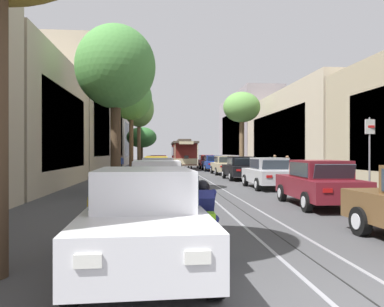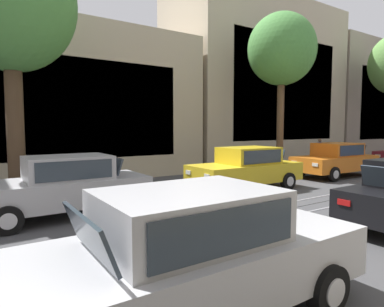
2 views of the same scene
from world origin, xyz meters
TOP-DOWN VIEW (x-y plane):
  - ground_plane at (0.00, 24.98)m, footprint 160.00×160.00m
  - building_facade_left at (-10.08, 28.68)m, footprint 5.43×62.14m
  - parked_car_silver_mid_left at (-2.72, 15.02)m, footprint 2.01×4.37m
  - parked_car_yellow_fourth_left at (-2.86, 21.51)m, footprint 2.01×4.37m
  - parked_car_orange_fifth_left at (-2.93, 27.26)m, footprint 2.09×4.40m
  - parked_car_silver_mid_right at (2.93, 15.31)m, footprint 2.00×4.36m
  - street_tree_kerb_left_second at (-4.67, 14.14)m, footprint 3.72×3.62m
  - street_tree_kerb_left_mid at (-4.80, 25.51)m, footprint 3.16×3.30m
  - pedestrian_on_right_pavement at (-6.13, 30.57)m, footprint 0.55×0.42m

SIDE VIEW (x-z plane):
  - ground_plane at x=0.00m, z-range 0.00..0.00m
  - parked_car_silver_mid_left at x=-2.72m, z-range 0.01..1.59m
  - parked_car_yellow_fourth_left at x=-2.86m, z-range 0.01..1.59m
  - parked_car_orange_fifth_left at x=-2.93m, z-range 0.01..1.59m
  - parked_car_silver_mid_right at x=2.93m, z-range 0.01..1.59m
  - pedestrian_on_right_pavement at x=-6.13m, z-range 0.11..1.75m
  - building_facade_left at x=-10.08m, z-range -0.65..9.91m
  - street_tree_kerb_left_second at x=-4.67m, z-range 1.88..9.69m
  - street_tree_kerb_left_mid at x=-4.80m, z-range 2.11..9.84m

